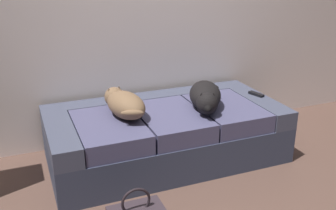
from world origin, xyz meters
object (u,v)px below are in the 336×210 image
object	(u,v)px
tv_remote	(256,94)
dog_dark	(206,96)
dog_tan	(124,103)
couch	(166,134)

from	to	relation	value
tv_remote	dog_dark	bearing A→B (deg)	175.40
dog_tan	tv_remote	bearing A→B (deg)	0.71
couch	tv_remote	bearing A→B (deg)	0.22
dog_tan	dog_dark	bearing A→B (deg)	-8.54
couch	dog_dark	world-z (taller)	dog_dark
couch	dog_tan	distance (m)	0.48
dog_tan	tv_remote	size ratio (longest dim) A/B	3.79
dog_tan	tv_remote	distance (m)	1.22
dog_tan	tv_remote	xyz separation A→B (m)	(1.22, 0.02, -0.09)
dog_dark	tv_remote	world-z (taller)	dog_dark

